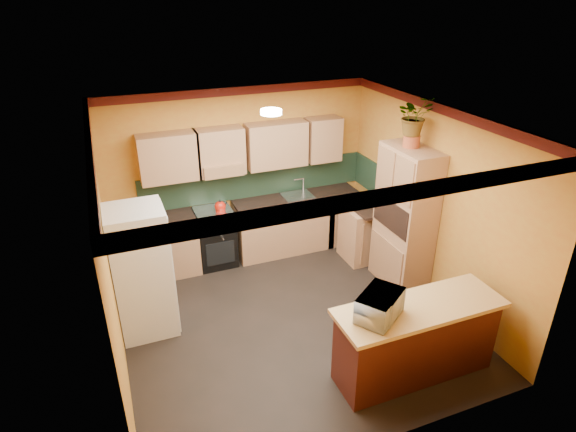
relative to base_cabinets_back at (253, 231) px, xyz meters
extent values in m
plane|color=black|center=(-0.09, -1.80, -0.44)|extent=(4.20, 4.20, 0.00)
cube|color=white|center=(-0.09, -1.80, 2.26)|extent=(4.20, 4.20, 0.04)
cube|color=gold|center=(-0.09, 0.30, 0.91)|extent=(4.20, 0.04, 2.70)
cube|color=gold|center=(-0.09, -3.90, 0.91)|extent=(4.20, 0.04, 2.70)
cube|color=gold|center=(-2.19, -1.80, 0.91)|extent=(0.04, 4.20, 2.70)
cube|color=gold|center=(2.01, -1.80, 0.91)|extent=(0.04, 4.20, 2.70)
cube|color=#1D3522|center=(0.16, 0.29, 0.75)|extent=(3.70, 0.02, 0.53)
cube|color=#1D3522|center=(2.00, -0.40, 0.75)|extent=(0.02, 1.40, 0.53)
cube|color=tan|center=(0.01, 0.13, 1.36)|extent=(3.10, 0.34, 0.70)
cylinder|color=white|center=(-0.09, -1.20, 2.22)|extent=(0.26, 0.26, 0.06)
cube|color=tan|center=(0.00, 0.00, 0.00)|extent=(3.65, 0.60, 0.88)
cube|color=black|center=(0.00, 0.00, 0.46)|extent=(3.65, 0.62, 0.04)
cube|color=black|center=(-0.62, 0.00, 0.02)|extent=(0.58, 0.58, 0.91)
cube|color=silver|center=(0.77, 0.00, 0.50)|extent=(0.48, 0.40, 0.03)
cube|color=tan|center=(1.71, -0.72, 0.00)|extent=(0.60, 0.80, 0.88)
cube|color=black|center=(1.71, -0.72, 0.46)|extent=(0.62, 0.80, 0.04)
cube|color=silver|center=(-1.84, -1.27, 0.41)|extent=(0.68, 0.66, 1.70)
cube|color=tan|center=(1.76, -1.56, 0.61)|extent=(0.48, 0.90, 2.10)
cylinder|color=#AF4D2A|center=(1.76, -1.51, 1.74)|extent=(0.22, 0.22, 0.16)
imported|color=tan|center=(1.76, -1.51, 2.08)|extent=(0.49, 0.43, 0.52)
cube|color=#441A0F|center=(0.87, -3.22, 0.00)|extent=(1.80, 0.55, 0.88)
cube|color=#DBBB6A|center=(0.87, -3.22, 0.47)|extent=(1.90, 0.65, 0.05)
imported|color=silver|center=(0.34, -3.22, 0.63)|extent=(0.63, 0.59, 0.29)
camera|label=1|loc=(-2.02, -6.62, 3.61)|focal=30.00mm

